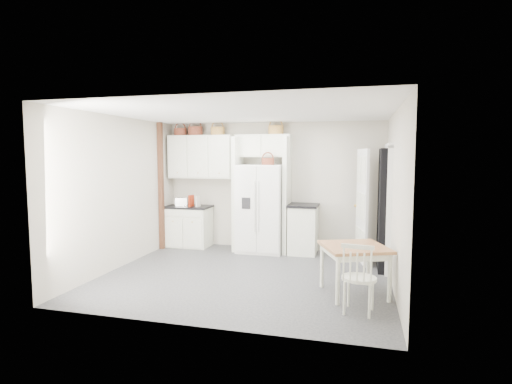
# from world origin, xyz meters

# --- Properties ---
(floor) EXTENTS (4.50, 4.50, 0.00)m
(floor) POSITION_xyz_m (0.00, 0.00, 0.00)
(floor) COLOR #2B2C2D
(floor) RESTS_ON ground
(ceiling) EXTENTS (4.50, 4.50, 0.00)m
(ceiling) POSITION_xyz_m (0.00, 0.00, 2.60)
(ceiling) COLOR white
(ceiling) RESTS_ON wall_back
(wall_back) EXTENTS (4.50, 0.00, 4.50)m
(wall_back) POSITION_xyz_m (0.00, 2.00, 1.30)
(wall_back) COLOR #C0B7A0
(wall_back) RESTS_ON floor
(wall_left) EXTENTS (0.00, 4.00, 4.00)m
(wall_left) POSITION_xyz_m (-2.25, 0.00, 1.30)
(wall_left) COLOR #C0B7A0
(wall_left) RESTS_ON floor
(wall_right) EXTENTS (0.00, 4.00, 4.00)m
(wall_right) POSITION_xyz_m (2.25, 0.00, 1.30)
(wall_right) COLOR #C0B7A0
(wall_right) RESTS_ON floor
(refrigerator) EXTENTS (0.90, 0.73, 1.75)m
(refrigerator) POSITION_xyz_m (-0.15, 1.65, 0.87)
(refrigerator) COLOR white
(refrigerator) RESTS_ON floor
(base_cab_left) EXTENTS (0.89, 0.56, 0.83)m
(base_cab_left) POSITION_xyz_m (-1.75, 1.70, 0.41)
(base_cab_left) COLOR white
(base_cab_left) RESTS_ON floor
(base_cab_right) EXTENTS (0.53, 0.64, 0.93)m
(base_cab_right) POSITION_xyz_m (0.69, 1.70, 0.47)
(base_cab_right) COLOR white
(base_cab_right) RESTS_ON floor
(dining_table) EXTENTS (1.08, 1.08, 0.69)m
(dining_table) POSITION_xyz_m (1.70, -0.46, 0.35)
(dining_table) COLOR olive
(dining_table) RESTS_ON floor
(windsor_chair) EXTENTS (0.48, 0.44, 0.87)m
(windsor_chair) POSITION_xyz_m (1.77, -1.11, 0.43)
(windsor_chair) COLOR white
(windsor_chair) RESTS_ON floor
(counter_left) EXTENTS (0.93, 0.60, 0.04)m
(counter_left) POSITION_xyz_m (-1.75, 1.70, 0.85)
(counter_left) COLOR black
(counter_left) RESTS_ON base_cab_left
(counter_right) EXTENTS (0.57, 0.68, 0.04)m
(counter_right) POSITION_xyz_m (0.69, 1.70, 0.96)
(counter_right) COLOR black
(counter_right) RESTS_ON base_cab_right
(toaster) EXTENTS (0.28, 0.20, 0.17)m
(toaster) POSITION_xyz_m (-1.89, 1.67, 0.95)
(toaster) COLOR silver
(toaster) RESTS_ON counter_left
(cookbook_red) EXTENTS (0.07, 0.16, 0.24)m
(cookbook_red) POSITION_xyz_m (-1.65, 1.62, 0.99)
(cookbook_red) COLOR #992710
(cookbook_red) RESTS_ON counter_left
(cookbook_cream) EXTENTS (0.05, 0.15, 0.23)m
(cookbook_cream) POSITION_xyz_m (-1.50, 1.62, 0.98)
(cookbook_cream) COLOR beige
(cookbook_cream) RESTS_ON counter_left
(basket_upper_a) EXTENTS (0.27, 0.27, 0.15)m
(basket_upper_a) POSITION_xyz_m (-1.97, 1.83, 2.43)
(basket_upper_a) COLOR #5D2D19
(basket_upper_a) RESTS_ON upper_cabinet
(basket_upper_b) EXTENTS (0.31, 0.31, 0.18)m
(basket_upper_b) POSITION_xyz_m (-1.63, 1.83, 2.44)
(basket_upper_b) COLOR #5D2D19
(basket_upper_b) RESTS_ON upper_cabinet
(basket_upper_c) EXTENTS (0.29, 0.29, 0.17)m
(basket_upper_c) POSITION_xyz_m (-1.13, 1.83, 2.43)
(basket_upper_c) COLOR olive
(basket_upper_c) RESTS_ON upper_cabinet
(basket_bridge_b) EXTENTS (0.30, 0.30, 0.17)m
(basket_bridge_b) POSITION_xyz_m (0.10, 1.83, 2.44)
(basket_bridge_b) COLOR olive
(basket_bridge_b) RESTS_ON bridge_cabinet
(basket_fridge_b) EXTENTS (0.25, 0.25, 0.13)m
(basket_fridge_b) POSITION_xyz_m (0.00, 1.55, 1.82)
(basket_fridge_b) COLOR #5D2D19
(basket_fridge_b) RESTS_ON refrigerator
(upper_cabinet) EXTENTS (1.40, 0.34, 0.90)m
(upper_cabinet) POSITION_xyz_m (-1.50, 1.83, 1.90)
(upper_cabinet) COLOR white
(upper_cabinet) RESTS_ON wall_back
(bridge_cabinet) EXTENTS (1.12, 0.34, 0.45)m
(bridge_cabinet) POSITION_xyz_m (-0.15, 1.83, 2.12)
(bridge_cabinet) COLOR white
(bridge_cabinet) RESTS_ON wall_back
(fridge_panel_left) EXTENTS (0.08, 0.60, 2.30)m
(fridge_panel_left) POSITION_xyz_m (-0.66, 1.70, 1.15)
(fridge_panel_left) COLOR white
(fridge_panel_left) RESTS_ON floor
(fridge_panel_right) EXTENTS (0.08, 0.60, 2.30)m
(fridge_panel_right) POSITION_xyz_m (0.36, 1.70, 1.15)
(fridge_panel_right) COLOR white
(fridge_panel_right) RESTS_ON floor
(trim_post) EXTENTS (0.09, 0.09, 2.60)m
(trim_post) POSITION_xyz_m (-2.20, 1.35, 1.30)
(trim_post) COLOR #471E11
(trim_post) RESTS_ON floor
(doorway_void) EXTENTS (0.18, 0.85, 2.05)m
(doorway_void) POSITION_xyz_m (2.16, 1.00, 1.02)
(doorway_void) COLOR black
(doorway_void) RESTS_ON floor
(door_slab) EXTENTS (0.21, 0.79, 2.05)m
(door_slab) POSITION_xyz_m (1.80, 1.33, 1.02)
(door_slab) COLOR white
(door_slab) RESTS_ON floor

